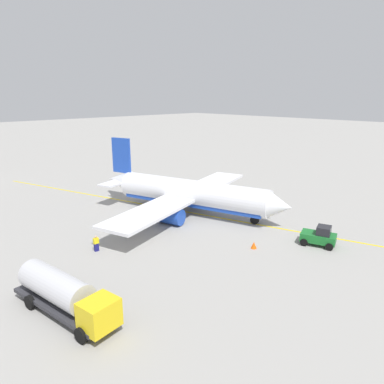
{
  "coord_description": "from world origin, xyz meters",
  "views": [
    {
      "loc": [
        33.48,
        -32.63,
        15.8
      ],
      "look_at": [
        0.0,
        0.0,
        3.0
      ],
      "focal_mm": 33.29,
      "sensor_mm": 36.0,
      "label": 1
    }
  ],
  "objects_px": {
    "airplane": "(189,194)",
    "safety_cone_nose": "(254,245)",
    "pushback_tug": "(319,236)",
    "refueling_worker": "(96,244)",
    "fuel_tanker": "(64,294)"
  },
  "relations": [
    {
      "from": "refueling_worker",
      "to": "airplane",
      "type": "bearing_deg",
      "value": 98.69
    },
    {
      "from": "airplane",
      "to": "fuel_tanker",
      "type": "relative_size",
      "value": 2.97
    },
    {
      "from": "fuel_tanker",
      "to": "safety_cone_nose",
      "type": "bearing_deg",
      "value": 82.26
    },
    {
      "from": "refueling_worker",
      "to": "fuel_tanker",
      "type": "bearing_deg",
      "value": -41.02
    },
    {
      "from": "airplane",
      "to": "pushback_tug",
      "type": "height_order",
      "value": "airplane"
    },
    {
      "from": "pushback_tug",
      "to": "refueling_worker",
      "type": "bearing_deg",
      "value": -130.53
    },
    {
      "from": "airplane",
      "to": "fuel_tanker",
      "type": "bearing_deg",
      "value": -64.83
    },
    {
      "from": "pushback_tug",
      "to": "airplane",
      "type": "bearing_deg",
      "value": -172.25
    },
    {
      "from": "airplane",
      "to": "safety_cone_nose",
      "type": "height_order",
      "value": "airplane"
    },
    {
      "from": "airplane",
      "to": "fuel_tanker",
      "type": "distance_m",
      "value": 25.46
    },
    {
      "from": "refueling_worker",
      "to": "safety_cone_nose",
      "type": "relative_size",
      "value": 2.37
    },
    {
      "from": "airplane",
      "to": "pushback_tug",
      "type": "distance_m",
      "value": 18.14
    },
    {
      "from": "airplane",
      "to": "refueling_worker",
      "type": "bearing_deg",
      "value": -81.31
    },
    {
      "from": "pushback_tug",
      "to": "refueling_worker",
      "type": "height_order",
      "value": "pushback_tug"
    },
    {
      "from": "fuel_tanker",
      "to": "pushback_tug",
      "type": "bearing_deg",
      "value": 74.45
    }
  ]
}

